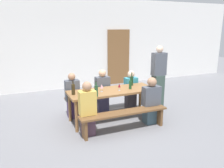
{
  "coord_description": "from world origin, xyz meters",
  "views": [
    {
      "loc": [
        -2.01,
        -4.74,
        2.22
      ],
      "look_at": [
        0.0,
        0.0,
        0.9
      ],
      "focal_mm": 36.24,
      "sensor_mm": 36.0,
      "label": 1
    }
  ],
  "objects_px": {
    "wine_glass_0": "(119,86)",
    "standing_host": "(158,80)",
    "bench_far": "(102,98)",
    "wine_glass_1": "(102,86)",
    "wine_bottle_2": "(73,89)",
    "seated_guest_far_2": "(131,91)",
    "wine_bottle_3": "(96,91)",
    "seated_guest_near_1": "(151,102)",
    "seated_guest_far_1": "(103,93)",
    "seated_guest_near_0": "(88,110)",
    "tasting_table": "(112,93)",
    "bench_near": "(124,116)",
    "wine_bottle_0": "(132,81)",
    "wooden_door": "(119,57)",
    "seated_guest_far_0": "(73,97)",
    "wine_bottle_1": "(130,85)"
  },
  "relations": [
    {
      "from": "bench_far",
      "to": "seated_guest_far_1",
      "type": "bearing_deg",
      "value": -106.17
    },
    {
      "from": "wooden_door",
      "to": "seated_guest_far_0",
      "type": "xyz_separation_m",
      "value": [
        -2.49,
        -2.71,
        -0.51
      ]
    },
    {
      "from": "wine_bottle_1",
      "to": "wine_glass_1",
      "type": "relative_size",
      "value": 1.65
    },
    {
      "from": "wine_bottle_2",
      "to": "seated_guest_far_2",
      "type": "relative_size",
      "value": 0.3
    },
    {
      "from": "bench_far",
      "to": "seated_guest_far_0",
      "type": "xyz_separation_m",
      "value": [
        -0.83,
        -0.15,
        0.18
      ]
    },
    {
      "from": "wine_glass_1",
      "to": "seated_guest_far_1",
      "type": "distance_m",
      "value": 0.68
    },
    {
      "from": "wine_bottle_1",
      "to": "seated_guest_far_2",
      "type": "xyz_separation_m",
      "value": [
        0.33,
        0.61,
        -0.35
      ]
    },
    {
      "from": "wine_bottle_3",
      "to": "seated_guest_far_1",
      "type": "height_order",
      "value": "seated_guest_far_1"
    },
    {
      "from": "wooden_door",
      "to": "tasting_table",
      "type": "xyz_separation_m",
      "value": [
        -1.65,
        -3.24,
        -0.38
      ]
    },
    {
      "from": "wine_bottle_2",
      "to": "seated_guest_near_0",
      "type": "relative_size",
      "value": 0.28
    },
    {
      "from": "wine_glass_0",
      "to": "standing_host",
      "type": "height_order",
      "value": "standing_host"
    },
    {
      "from": "wine_bottle_3",
      "to": "standing_host",
      "type": "relative_size",
      "value": 0.19
    },
    {
      "from": "seated_guest_far_2",
      "to": "seated_guest_far_0",
      "type": "bearing_deg",
      "value": -90.0
    },
    {
      "from": "wooden_door",
      "to": "seated_guest_near_1",
      "type": "xyz_separation_m",
      "value": [
        -0.89,
        -3.77,
        -0.53
      ]
    },
    {
      "from": "wine_bottle_3",
      "to": "seated_guest_far_0",
      "type": "distance_m",
      "value": 0.97
    },
    {
      "from": "wine_bottle_2",
      "to": "wine_bottle_1",
      "type": "bearing_deg",
      "value": -3.06
    },
    {
      "from": "bench_near",
      "to": "wine_bottle_0",
      "type": "relative_size",
      "value": 5.81
    },
    {
      "from": "bench_far",
      "to": "wine_bottle_1",
      "type": "relative_size",
      "value": 6.76
    },
    {
      "from": "bench_far",
      "to": "wine_bottle_3",
      "type": "relative_size",
      "value": 5.89
    },
    {
      "from": "bench_far",
      "to": "wine_glass_1",
      "type": "bearing_deg",
      "value": -110.98
    },
    {
      "from": "seated_guest_far_0",
      "to": "bench_near",
      "type": "bearing_deg",
      "value": 34.62
    },
    {
      "from": "wine_bottle_3",
      "to": "seated_guest_near_1",
      "type": "height_order",
      "value": "seated_guest_near_1"
    },
    {
      "from": "wine_bottle_1",
      "to": "wine_glass_1",
      "type": "height_order",
      "value": "wine_bottle_1"
    },
    {
      "from": "standing_host",
      "to": "wine_bottle_3",
      "type": "bearing_deg",
      "value": 13.59
    },
    {
      "from": "wine_bottle_1",
      "to": "seated_guest_near_0",
      "type": "bearing_deg",
      "value": -159.64
    },
    {
      "from": "wine_glass_0",
      "to": "seated_guest_near_0",
      "type": "distance_m",
      "value": 1.07
    },
    {
      "from": "wooden_door",
      "to": "seated_guest_near_0",
      "type": "bearing_deg",
      "value": -122.74
    },
    {
      "from": "wine_glass_0",
      "to": "seated_guest_far_1",
      "type": "bearing_deg",
      "value": 107.36
    },
    {
      "from": "seated_guest_near_0",
      "to": "seated_guest_near_1",
      "type": "bearing_deg",
      "value": -90.0
    },
    {
      "from": "seated_guest_near_1",
      "to": "seated_guest_far_0",
      "type": "xyz_separation_m",
      "value": [
        -1.59,
        1.06,
        0.01
      ]
    },
    {
      "from": "seated_guest_far_0",
      "to": "wooden_door",
      "type": "bearing_deg",
      "value": 137.49
    },
    {
      "from": "wine_bottle_3",
      "to": "seated_guest_near_0",
      "type": "height_order",
      "value": "seated_guest_near_0"
    },
    {
      "from": "wine_bottle_0",
      "to": "wine_bottle_1",
      "type": "bearing_deg",
      "value": -123.14
    },
    {
      "from": "seated_guest_far_1",
      "to": "wine_bottle_1",
      "type": "bearing_deg",
      "value": 38.96
    },
    {
      "from": "wine_glass_0",
      "to": "wooden_door",
      "type": "bearing_deg",
      "value": 65.71
    },
    {
      "from": "seated_guest_near_1",
      "to": "standing_host",
      "type": "bearing_deg",
      "value": -43.2
    },
    {
      "from": "wooden_door",
      "to": "seated_guest_near_0",
      "type": "distance_m",
      "value": 4.51
    },
    {
      "from": "wine_bottle_0",
      "to": "seated_guest_far_0",
      "type": "xyz_separation_m",
      "value": [
        -1.47,
        0.31,
        -0.34
      ]
    },
    {
      "from": "wine_bottle_0",
      "to": "seated_guest_far_0",
      "type": "bearing_deg",
      "value": 167.94
    },
    {
      "from": "wooden_door",
      "to": "bench_far",
      "type": "bearing_deg",
      "value": -122.82
    },
    {
      "from": "wine_bottle_0",
      "to": "seated_guest_far_2",
      "type": "height_order",
      "value": "wine_bottle_0"
    },
    {
      "from": "tasting_table",
      "to": "wine_glass_1",
      "type": "xyz_separation_m",
      "value": [
        -0.27,
        -0.02,
        0.21
      ]
    },
    {
      "from": "bench_near",
      "to": "wine_glass_0",
      "type": "height_order",
      "value": "wine_glass_0"
    },
    {
      "from": "wine_bottle_2",
      "to": "wine_glass_1",
      "type": "xyz_separation_m",
      "value": [
        0.66,
        -0.02,
        -0.0
      ]
    },
    {
      "from": "tasting_table",
      "to": "bench_far",
      "type": "xyz_separation_m",
      "value": [
        0.0,
        0.68,
        -0.31
      ]
    },
    {
      "from": "wine_glass_1",
      "to": "standing_host",
      "type": "relative_size",
      "value": 0.1
    },
    {
      "from": "wine_bottle_1",
      "to": "wine_bottle_3",
      "type": "xyz_separation_m",
      "value": [
        -0.95,
        -0.24,
        0.02
      ]
    },
    {
      "from": "seated_guest_far_2",
      "to": "tasting_table",
      "type": "bearing_deg",
      "value": -55.91
    },
    {
      "from": "wooden_door",
      "to": "wine_bottle_1",
      "type": "distance_m",
      "value": 3.53
    },
    {
      "from": "wine_glass_1",
      "to": "seated_guest_far_2",
      "type": "distance_m",
      "value": 1.24
    }
  ]
}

